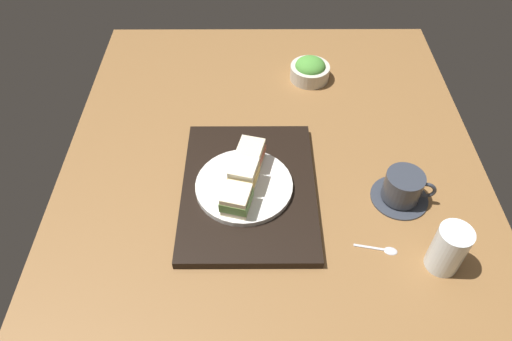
% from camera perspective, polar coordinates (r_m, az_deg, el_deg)
% --- Properties ---
extents(ground_plane, '(1.40, 1.00, 0.03)m').
position_cam_1_polar(ground_plane, '(1.06, 2.15, -3.64)').
color(ground_plane, brown).
extents(serving_tray, '(0.40, 0.30, 0.02)m').
position_cam_1_polar(serving_tray, '(1.05, -0.89, -2.28)').
color(serving_tray, black).
rests_on(serving_tray, ground_plane).
extents(sandwich_plate, '(0.22, 0.22, 0.01)m').
position_cam_1_polar(sandwich_plate, '(1.03, -1.47, -1.88)').
color(sandwich_plate, silver).
rests_on(sandwich_plate, serving_tray).
extents(sandwich_near, '(0.07, 0.07, 0.05)m').
position_cam_1_polar(sandwich_near, '(1.05, -0.68, 1.98)').
color(sandwich_near, beige).
rests_on(sandwich_near, sandwich_plate).
extents(sandwich_middle, '(0.08, 0.07, 0.06)m').
position_cam_1_polar(sandwich_middle, '(1.00, -1.51, -0.54)').
color(sandwich_middle, '#EFE5C1').
rests_on(sandwich_middle, sandwich_plate).
extents(sandwich_far, '(0.07, 0.07, 0.05)m').
position_cam_1_polar(sandwich_far, '(0.97, -2.40, -3.58)').
color(sandwich_far, beige).
rests_on(sandwich_far, sandwich_plate).
extents(salad_bowl, '(0.11, 0.11, 0.06)m').
position_cam_1_polar(salad_bowl, '(1.36, 6.61, 12.12)').
color(salad_bowl, beige).
rests_on(salad_bowl, ground_plane).
extents(coffee_cup, '(0.13, 0.13, 0.07)m').
position_cam_1_polar(coffee_cup, '(1.07, 17.51, -2.09)').
color(coffee_cup, '#333842').
rests_on(coffee_cup, ground_plane).
extents(drinking_glass, '(0.07, 0.07, 0.11)m').
position_cam_1_polar(drinking_glass, '(0.97, 22.47, -8.83)').
color(drinking_glass, silver).
rests_on(drinking_glass, ground_plane).
extents(teaspoon, '(0.03, 0.09, 0.01)m').
position_cam_1_polar(teaspoon, '(1.00, 15.53, -9.26)').
color(teaspoon, silver).
rests_on(teaspoon, ground_plane).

